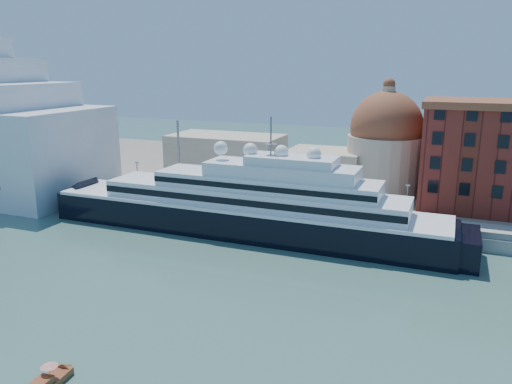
% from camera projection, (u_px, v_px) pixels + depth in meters
% --- Properties ---
extents(ground, '(400.00, 400.00, 0.00)m').
position_uv_depth(ground, '(186.00, 277.00, 78.20)').
color(ground, '#365D54').
rests_on(ground, ground).
extents(quay, '(180.00, 10.00, 2.50)m').
position_uv_depth(quay, '(263.00, 212.00, 108.48)').
color(quay, gray).
rests_on(quay, ground).
extents(land, '(260.00, 72.00, 2.00)m').
position_uv_depth(land, '(313.00, 175.00, 145.43)').
color(land, slate).
rests_on(land, ground).
extents(quay_fence, '(180.00, 0.10, 1.20)m').
position_uv_depth(quay_fence, '(256.00, 209.00, 103.97)').
color(quay_fence, slate).
rests_on(quay_fence, quay).
extents(superyacht, '(90.77, 12.58, 27.13)m').
position_uv_depth(superyacht, '(229.00, 209.00, 98.81)').
color(superyacht, black).
rests_on(superyacht, ground).
extents(service_barge, '(10.95, 6.74, 2.34)m').
position_uv_depth(service_barge, '(10.00, 203.00, 118.08)').
color(service_barge, white).
rests_on(service_barge, ground).
extents(water_taxi, '(2.48, 6.05, 2.80)m').
position_uv_depth(water_taxi, '(47.00, 384.00, 51.06)').
color(water_taxi, maroon).
rests_on(water_taxi, ground).
extents(church, '(66.00, 18.00, 25.50)m').
position_uv_depth(church, '(321.00, 153.00, 125.12)').
color(church, beige).
rests_on(church, land).
extents(lamp_posts, '(120.80, 2.40, 18.00)m').
position_uv_depth(lamp_posts, '(207.00, 171.00, 109.34)').
color(lamp_posts, slate).
rests_on(lamp_posts, quay).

